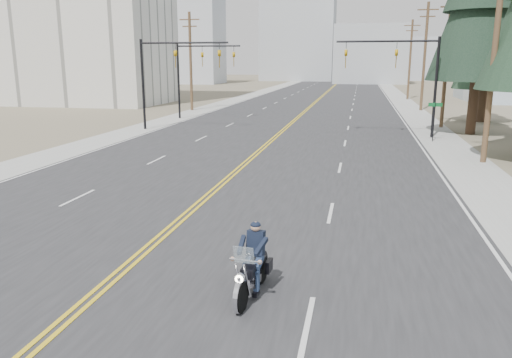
% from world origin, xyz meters
% --- Properties ---
extents(road, '(20.00, 200.00, 0.01)m').
position_xyz_m(road, '(0.00, 70.00, 0.01)').
color(road, '#303033').
rests_on(road, ground).
extents(sidewalk_left, '(3.00, 200.00, 0.01)m').
position_xyz_m(sidewalk_left, '(-11.50, 70.00, 0.01)').
color(sidewalk_left, '#A5A5A0').
rests_on(sidewalk_left, ground).
extents(sidewalk_right, '(3.00, 200.00, 0.01)m').
position_xyz_m(sidewalk_right, '(11.50, 70.00, 0.01)').
color(sidewalk_right, '#A5A5A0').
rests_on(sidewalk_right, ground).
extents(traffic_mast_left, '(7.10, 0.26, 7.00)m').
position_xyz_m(traffic_mast_left, '(-8.98, 32.00, 4.94)').
color(traffic_mast_left, black).
rests_on(traffic_mast_left, ground).
extents(traffic_mast_right, '(7.10, 0.26, 7.00)m').
position_xyz_m(traffic_mast_right, '(8.98, 32.00, 4.94)').
color(traffic_mast_right, black).
rests_on(traffic_mast_right, ground).
extents(traffic_mast_far, '(6.10, 0.26, 7.00)m').
position_xyz_m(traffic_mast_far, '(-9.31, 40.00, 4.87)').
color(traffic_mast_far, black).
rests_on(traffic_mast_far, ground).
extents(street_sign, '(0.90, 0.06, 2.62)m').
position_xyz_m(street_sign, '(10.80, 30.00, 1.80)').
color(street_sign, black).
rests_on(street_sign, ground).
extents(utility_pole_b, '(2.20, 0.30, 11.50)m').
position_xyz_m(utility_pole_b, '(12.50, 23.00, 5.98)').
color(utility_pole_b, brown).
rests_on(utility_pole_b, ground).
extents(utility_pole_c, '(2.20, 0.30, 11.00)m').
position_xyz_m(utility_pole_c, '(12.50, 38.00, 5.73)').
color(utility_pole_c, brown).
rests_on(utility_pole_c, ground).
extents(utility_pole_d, '(2.20, 0.30, 11.50)m').
position_xyz_m(utility_pole_d, '(12.50, 53.00, 5.98)').
color(utility_pole_d, brown).
rests_on(utility_pole_d, ground).
extents(utility_pole_e, '(2.20, 0.30, 11.00)m').
position_xyz_m(utility_pole_e, '(12.50, 70.00, 5.73)').
color(utility_pole_e, brown).
rests_on(utility_pole_e, ground).
extents(utility_pole_left, '(2.20, 0.30, 10.50)m').
position_xyz_m(utility_pole_left, '(-12.50, 48.00, 5.48)').
color(utility_pole_left, brown).
rests_on(utility_pole_left, ground).
extents(haze_bldg_a, '(14.00, 12.00, 22.00)m').
position_xyz_m(haze_bldg_a, '(-35.00, 115.00, 11.00)').
color(haze_bldg_a, '#B7BCC6').
rests_on(haze_bldg_a, ground).
extents(haze_bldg_b, '(18.00, 14.00, 14.00)m').
position_xyz_m(haze_bldg_b, '(8.00, 125.00, 7.00)').
color(haze_bldg_b, '#ADB2B7').
rests_on(haze_bldg_b, ground).
extents(haze_bldg_d, '(20.00, 15.00, 26.00)m').
position_xyz_m(haze_bldg_d, '(-12.00, 140.00, 13.00)').
color(haze_bldg_d, '#ADB2B7').
rests_on(haze_bldg_d, ground).
extents(haze_bldg_e, '(14.00, 14.00, 12.00)m').
position_xyz_m(haze_bldg_e, '(25.00, 150.00, 6.00)').
color(haze_bldg_e, '#B7BCC6').
rests_on(haze_bldg_e, ground).
extents(haze_bldg_f, '(12.00, 12.00, 16.00)m').
position_xyz_m(haze_bldg_f, '(-50.00, 130.00, 8.00)').
color(haze_bldg_f, '#ADB2B7').
rests_on(haze_bldg_f, ground).
extents(motorcyclist, '(1.15, 2.28, 1.72)m').
position_xyz_m(motorcyclist, '(3.59, 5.09, 0.86)').
color(motorcyclist, black).
rests_on(motorcyclist, ground).
extents(conifer_far, '(5.52, 5.52, 14.79)m').
position_xyz_m(conifer_far, '(16.59, 42.90, 8.49)').
color(conifer_far, '#382619').
rests_on(conifer_far, ground).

